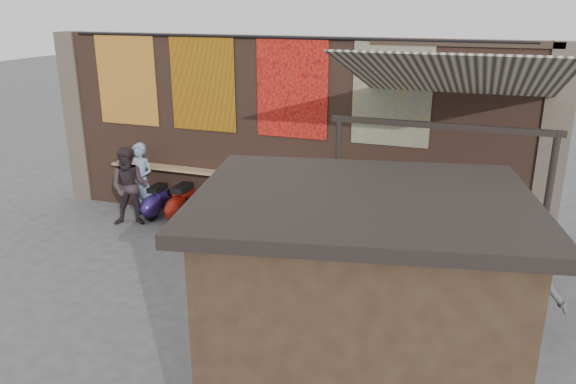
% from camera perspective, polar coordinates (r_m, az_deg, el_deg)
% --- Properties ---
extents(ground, '(70.00, 70.00, 0.00)m').
position_cam_1_polar(ground, '(10.21, -5.97, -8.35)').
color(ground, '#474749').
rests_on(ground, ground).
extents(brick_wall, '(10.00, 0.40, 4.00)m').
position_cam_1_polar(brick_wall, '(11.88, -0.64, 5.91)').
color(brick_wall, brown).
rests_on(brick_wall, ground).
extents(pier_left, '(0.50, 0.50, 4.00)m').
position_cam_1_polar(pier_left, '(14.51, -20.41, 7.09)').
color(pier_left, '#4C4238').
rests_on(pier_left, ground).
extents(pier_right, '(0.50, 0.50, 4.00)m').
position_cam_1_polar(pier_right, '(11.22, 25.14, 3.36)').
color(pier_right, '#4C4238').
rests_on(pier_right, ground).
extents(eating_counter, '(8.00, 0.32, 0.05)m').
position_cam_1_polar(eating_counter, '(11.78, -1.25, 1.26)').
color(eating_counter, '#9E7A51').
rests_on(eating_counter, brick_wall).
extents(shelf_box, '(0.54, 0.33, 0.23)m').
position_cam_1_polar(shelf_box, '(11.67, -0.67, 1.80)').
color(shelf_box, white).
rests_on(shelf_box, eating_counter).
extents(tapestry_redgold, '(1.50, 0.02, 2.00)m').
position_cam_1_polar(tapestry_redgold, '(13.21, -16.08, 10.90)').
color(tapestry_redgold, maroon).
rests_on(tapestry_redgold, brick_wall).
extents(tapestry_sun, '(1.50, 0.02, 2.00)m').
position_cam_1_polar(tapestry_sun, '(12.20, -8.66, 10.82)').
color(tapestry_sun, orange).
rests_on(tapestry_sun, brick_wall).
extents(tapestry_orange, '(1.50, 0.02, 2.00)m').
position_cam_1_polar(tapestry_orange, '(11.39, 0.38, 10.48)').
color(tapestry_orange, red).
rests_on(tapestry_orange, brick_wall).
extents(tapestry_multi, '(1.50, 0.02, 2.00)m').
position_cam_1_polar(tapestry_multi, '(10.90, 10.49, 9.80)').
color(tapestry_multi, '#286693').
rests_on(tapestry_multi, brick_wall).
extents(hang_rail, '(9.50, 0.06, 0.06)m').
position_cam_1_polar(hang_rail, '(11.39, -1.10, 15.43)').
color(hang_rail, black).
rests_on(hang_rail, brick_wall).
extents(scooter_stool_0, '(0.34, 0.76, 0.72)m').
position_cam_1_polar(scooter_stool_0, '(13.00, -13.21, -0.97)').
color(scooter_stool_0, navy).
rests_on(scooter_stool_0, ground).
extents(scooter_stool_1, '(0.38, 0.85, 0.80)m').
position_cam_1_polar(scooter_stool_1, '(12.66, -10.80, -1.15)').
color(scooter_stool_1, maroon).
rests_on(scooter_stool_1, ground).
extents(scooter_stool_2, '(0.33, 0.73, 0.70)m').
position_cam_1_polar(scooter_stool_2, '(12.38, -8.73, -1.75)').
color(scooter_stool_2, navy).
rests_on(scooter_stool_2, ground).
extents(scooter_stool_3, '(0.36, 0.80, 0.76)m').
position_cam_1_polar(scooter_stool_3, '(12.13, -6.40, -1.93)').
color(scooter_stool_3, '#181550').
rests_on(scooter_stool_3, ground).
extents(scooter_stool_4, '(0.38, 0.85, 0.81)m').
position_cam_1_polar(scooter_stool_4, '(11.86, -4.01, -2.20)').
color(scooter_stool_4, navy).
rests_on(scooter_stool_4, ground).
extents(scooter_stool_5, '(0.37, 0.81, 0.77)m').
position_cam_1_polar(scooter_stool_5, '(11.73, -1.73, -2.51)').
color(scooter_stool_5, black).
rests_on(scooter_stool_5, ground).
extents(scooter_stool_6, '(0.38, 0.84, 0.80)m').
position_cam_1_polar(scooter_stool_6, '(11.54, 0.88, -2.80)').
color(scooter_stool_6, '#165B4C').
rests_on(scooter_stool_6, ground).
extents(scooter_stool_7, '(0.32, 0.72, 0.69)m').
position_cam_1_polar(scooter_stool_7, '(11.36, 3.79, -3.50)').
color(scooter_stool_7, '#0E471C').
rests_on(scooter_stool_7, ground).
extents(diner_left, '(0.67, 0.48, 1.70)m').
position_cam_1_polar(diner_left, '(12.99, -14.67, 1.16)').
color(diner_left, '#7B8FB4').
rests_on(diner_left, ground).
extents(diner_right, '(1.03, 0.93, 1.73)m').
position_cam_1_polar(diner_right, '(12.55, -15.76, 0.52)').
color(diner_right, '#302528').
rests_on(diner_right, ground).
extents(shopper_navy, '(1.02, 0.65, 1.62)m').
position_cam_1_polar(shopper_navy, '(8.93, 16.90, -7.45)').
color(shopper_navy, black).
rests_on(shopper_navy, ground).
extents(shopper_grey, '(1.16, 0.81, 1.64)m').
position_cam_1_polar(shopper_grey, '(8.72, 23.20, -8.78)').
color(shopper_grey, '#4F5154').
rests_on(shopper_grey, ground).
extents(shopper_tan, '(0.87, 0.69, 1.55)m').
position_cam_1_polar(shopper_tan, '(10.28, 11.34, -3.69)').
color(shopper_tan, '#997F61').
rests_on(shopper_tan, ground).
extents(market_stall, '(3.02, 2.50, 2.89)m').
position_cam_1_polar(market_stall, '(5.71, 6.99, -15.27)').
color(market_stall, black).
rests_on(market_stall, ground).
extents(stall_roof, '(3.40, 2.86, 0.12)m').
position_cam_1_polar(stall_roof, '(5.03, 7.65, -0.87)').
color(stall_roof, black).
rests_on(stall_roof, market_stall).
extents(stall_sign, '(1.18, 0.28, 0.50)m').
position_cam_1_polar(stall_sign, '(6.30, 7.47, -5.10)').
color(stall_sign, gold).
rests_on(stall_sign, market_stall).
extents(stall_shelf, '(2.19, 0.55, 0.06)m').
position_cam_1_polar(stall_shelf, '(6.79, 7.09, -13.17)').
color(stall_shelf, '#473321').
rests_on(stall_shelf, market_stall).
extents(awning_canvas, '(3.20, 3.28, 0.97)m').
position_cam_1_polar(awning_canvas, '(9.13, 16.51, 11.18)').
color(awning_canvas, beige).
rests_on(awning_canvas, brick_wall).
extents(awning_ledger, '(3.30, 0.08, 0.12)m').
position_cam_1_polar(awning_ledger, '(10.68, 17.36, 14.25)').
color(awning_ledger, '#33261C').
rests_on(awning_ledger, brick_wall).
extents(awning_header, '(3.00, 0.08, 0.08)m').
position_cam_1_polar(awning_header, '(7.73, 15.37, 6.50)').
color(awning_header, black).
rests_on(awning_header, awning_post_left).
extents(awning_post_left, '(0.09, 0.09, 3.10)m').
position_cam_1_polar(awning_post_left, '(8.38, 4.92, -2.89)').
color(awning_post_left, black).
rests_on(awning_post_left, ground).
extents(awning_post_right, '(0.09, 0.09, 3.10)m').
position_cam_1_polar(awning_post_right, '(8.19, 24.25, -5.10)').
color(awning_post_right, black).
rests_on(awning_post_right, ground).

